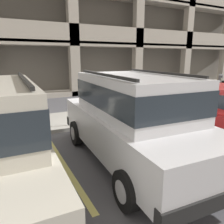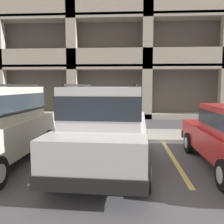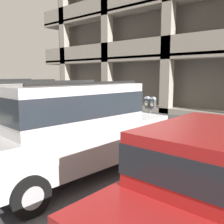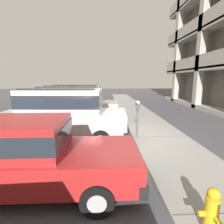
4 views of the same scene
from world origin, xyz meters
name	(u,v)px [view 1 (image 1 of 4)]	position (x,y,z in m)	size (l,w,h in m)	color
ground_plane	(96,131)	(0.00, 0.00, -0.05)	(80.00, 80.00, 0.10)	#4C4C51
sidewalk	(83,118)	(0.00, 1.30, 0.06)	(40.00, 2.20, 0.12)	#9E9B93
parking_stall_lines	(161,135)	(1.61, -1.40, 0.00)	(13.00, 4.80, 0.01)	#DBD16B
silver_suv	(132,116)	(-0.15, -2.47, 1.09)	(2.18, 4.87, 2.03)	silver
parking_meter_near	(92,93)	(0.02, 0.35, 1.18)	(0.35, 0.12, 1.42)	#595B60
parking_meter_far	(220,85)	(6.46, 0.36, 1.09)	(0.15, 0.12, 1.48)	#595B60
fire_hydrant	(180,101)	(4.33, 0.65, 0.46)	(0.30, 0.30, 0.70)	gold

